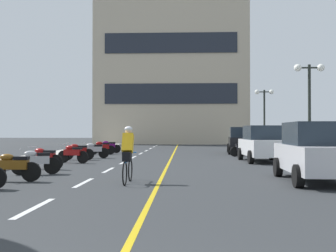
{
  "coord_description": "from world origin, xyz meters",
  "views": [
    {
      "loc": [
        1.01,
        -2.12,
        1.54
      ],
      "look_at": [
        0.19,
        18.24,
        1.8
      ],
      "focal_mm": 43.81,
      "sensor_mm": 36.0,
      "label": 1
    }
  ],
  "objects_px": {
    "street_lamp_far": "(264,105)",
    "parked_car_near": "(315,152)",
    "motorcycle_11": "(102,147)",
    "motorcycle_12": "(108,146)",
    "cyclist_rider": "(128,153)",
    "parked_car_mid": "(262,144)",
    "motorcycle_5": "(36,161)",
    "motorcycle_8": "(78,151)",
    "motorcycle_4": "(13,166)",
    "motorcycle_9": "(94,150)",
    "parked_car_far": "(242,140)",
    "motorcycle_10": "(243,149)",
    "motorcycle_7": "(73,153)",
    "street_lamp_mid": "(309,89)",
    "motorcycle_6": "(44,158)"
  },
  "relations": [
    {
      "from": "street_lamp_mid",
      "to": "parked_car_near",
      "type": "xyz_separation_m",
      "value": [
        -2.02,
        -7.26,
        -2.65
      ]
    },
    {
      "from": "motorcycle_9",
      "to": "motorcycle_12",
      "type": "relative_size",
      "value": 1.01
    },
    {
      "from": "motorcycle_7",
      "to": "motorcycle_11",
      "type": "height_order",
      "value": "same"
    },
    {
      "from": "motorcycle_9",
      "to": "motorcycle_6",
      "type": "bearing_deg",
      "value": -94.51
    },
    {
      "from": "cyclist_rider",
      "to": "street_lamp_far",
      "type": "bearing_deg",
      "value": 68.24
    },
    {
      "from": "parked_car_far",
      "to": "motorcycle_12",
      "type": "height_order",
      "value": "parked_car_far"
    },
    {
      "from": "parked_car_near",
      "to": "motorcycle_12",
      "type": "distance_m",
      "value": 18.59
    },
    {
      "from": "motorcycle_4",
      "to": "motorcycle_12",
      "type": "xyz_separation_m",
      "value": [
        -0.13,
        16.4,
        0.0
      ]
    },
    {
      "from": "street_lamp_mid",
      "to": "parked_car_near",
      "type": "relative_size",
      "value": 1.1
    },
    {
      "from": "motorcycle_7",
      "to": "motorcycle_12",
      "type": "bearing_deg",
      "value": 89.86
    },
    {
      "from": "motorcycle_8",
      "to": "motorcycle_10",
      "type": "distance_m",
      "value": 9.89
    },
    {
      "from": "street_lamp_mid",
      "to": "motorcycle_10",
      "type": "height_order",
      "value": "street_lamp_mid"
    },
    {
      "from": "motorcycle_7",
      "to": "cyclist_rider",
      "type": "relative_size",
      "value": 0.93
    },
    {
      "from": "parked_car_far",
      "to": "motorcycle_5",
      "type": "distance_m",
      "value": 16.86
    },
    {
      "from": "motorcycle_6",
      "to": "motorcycle_9",
      "type": "relative_size",
      "value": 0.98
    },
    {
      "from": "street_lamp_far",
      "to": "motorcycle_12",
      "type": "height_order",
      "value": "street_lamp_far"
    },
    {
      "from": "street_lamp_far",
      "to": "motorcycle_10",
      "type": "height_order",
      "value": "street_lamp_far"
    },
    {
      "from": "motorcycle_6",
      "to": "motorcycle_10",
      "type": "relative_size",
      "value": 1.0
    },
    {
      "from": "parked_car_near",
      "to": "motorcycle_12",
      "type": "height_order",
      "value": "parked_car_near"
    },
    {
      "from": "street_lamp_mid",
      "to": "motorcycle_7",
      "type": "xyz_separation_m",
      "value": [
        -11.4,
        -0.35,
        -3.1
      ]
    },
    {
      "from": "motorcycle_4",
      "to": "motorcycle_8",
      "type": "height_order",
      "value": "same"
    },
    {
      "from": "motorcycle_4",
      "to": "motorcycle_8",
      "type": "xyz_separation_m",
      "value": [
        -0.45,
        9.35,
        0.0
      ]
    },
    {
      "from": "parked_car_far",
      "to": "motorcycle_10",
      "type": "relative_size",
      "value": 2.58
    },
    {
      "from": "parked_car_mid",
      "to": "motorcycle_11",
      "type": "height_order",
      "value": "parked_car_mid"
    },
    {
      "from": "parked_car_near",
      "to": "motorcycle_8",
      "type": "relative_size",
      "value": 2.5
    },
    {
      "from": "motorcycle_7",
      "to": "cyclist_rider",
      "type": "height_order",
      "value": "cyclist_rider"
    },
    {
      "from": "parked_car_near",
      "to": "parked_car_far",
      "type": "distance_m",
      "value": 15.79
    },
    {
      "from": "motorcycle_9",
      "to": "motorcycle_11",
      "type": "bearing_deg",
      "value": 94.25
    },
    {
      "from": "motorcycle_12",
      "to": "cyclist_rider",
      "type": "xyz_separation_m",
      "value": [
        3.68,
        -16.57,
        0.41
      ]
    },
    {
      "from": "parked_car_near",
      "to": "motorcycle_5",
      "type": "bearing_deg",
      "value": 169.68
    },
    {
      "from": "motorcycle_10",
      "to": "street_lamp_far",
      "type": "bearing_deg",
      "value": 69.03
    },
    {
      "from": "street_lamp_far",
      "to": "motorcycle_11",
      "type": "relative_size",
      "value": 2.73
    },
    {
      "from": "motorcycle_6",
      "to": "motorcycle_11",
      "type": "xyz_separation_m",
      "value": [
        0.25,
        10.5,
        0.0
      ]
    },
    {
      "from": "motorcycle_11",
      "to": "motorcycle_4",
      "type": "bearing_deg",
      "value": -89.24
    },
    {
      "from": "street_lamp_mid",
      "to": "motorcycle_12",
      "type": "height_order",
      "value": "street_lamp_mid"
    },
    {
      "from": "street_lamp_far",
      "to": "parked_car_far",
      "type": "height_order",
      "value": "street_lamp_far"
    },
    {
      "from": "parked_car_mid",
      "to": "cyclist_rider",
      "type": "distance_m",
      "value": 10.36
    },
    {
      "from": "street_lamp_far",
      "to": "parked_car_far",
      "type": "bearing_deg",
      "value": -123.3
    },
    {
      "from": "motorcycle_5",
      "to": "motorcycle_12",
      "type": "height_order",
      "value": "same"
    },
    {
      "from": "motorcycle_5",
      "to": "motorcycle_10",
      "type": "relative_size",
      "value": 0.98
    },
    {
      "from": "motorcycle_9",
      "to": "motorcycle_10",
      "type": "height_order",
      "value": "same"
    },
    {
      "from": "motorcycle_6",
      "to": "motorcycle_7",
      "type": "distance_m",
      "value": 3.24
    },
    {
      "from": "parked_car_near",
      "to": "parked_car_mid",
      "type": "bearing_deg",
      "value": 90.47
    },
    {
      "from": "street_lamp_far",
      "to": "parked_car_near",
      "type": "xyz_separation_m",
      "value": [
        -2.17,
        -19.16,
        -2.64
      ]
    },
    {
      "from": "motorcycle_5",
      "to": "motorcycle_12",
      "type": "xyz_separation_m",
      "value": [
        -0.1,
        14.38,
        0.0
      ]
    },
    {
      "from": "parked_car_near",
      "to": "motorcycle_9",
      "type": "bearing_deg",
      "value": 131.21
    },
    {
      "from": "motorcycle_5",
      "to": "motorcycle_8",
      "type": "relative_size",
      "value": 0.96
    },
    {
      "from": "cyclist_rider",
      "to": "motorcycle_7",
      "type": "bearing_deg",
      "value": 116.52
    },
    {
      "from": "parked_car_near",
      "to": "parked_car_mid",
      "type": "distance_m",
      "value": 8.2
    },
    {
      "from": "motorcycle_10",
      "to": "motorcycle_12",
      "type": "bearing_deg",
      "value": 158.02
    }
  ]
}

